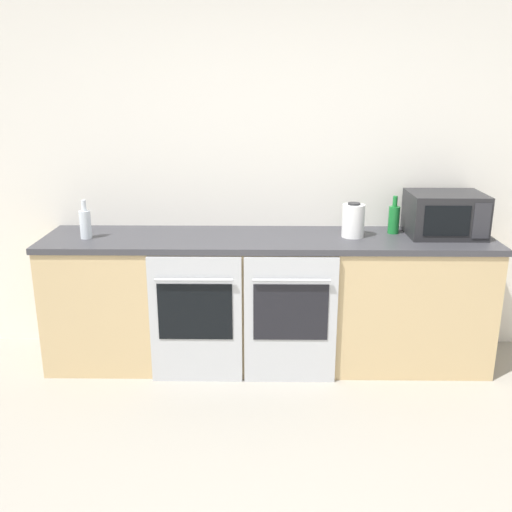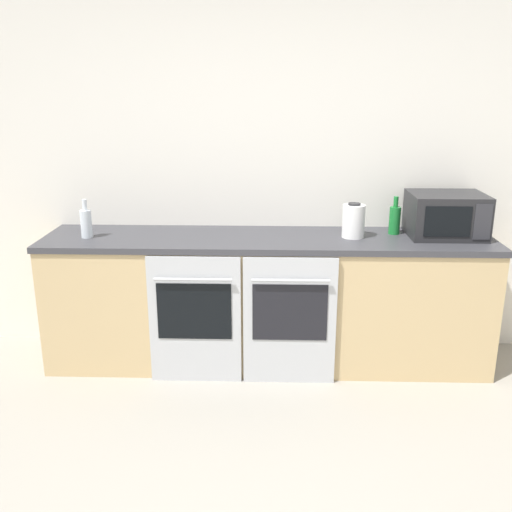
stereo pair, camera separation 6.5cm
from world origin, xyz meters
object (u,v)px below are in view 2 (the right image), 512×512
(kettle, at_px, (353,221))
(bottle_clear, at_px, (86,223))
(bottle_green, at_px, (395,219))
(microwave, at_px, (446,215))
(oven_right, at_px, (290,320))
(oven_left, at_px, (195,319))

(kettle, bearing_deg, bottle_clear, -178.02)
(bottle_clear, height_order, kettle, bottle_clear)
(bottle_clear, bearing_deg, bottle_green, 4.43)
(microwave, bearing_deg, oven_right, -159.97)
(bottle_clear, height_order, bottle_green, bottle_green)
(oven_right, bearing_deg, oven_left, 180.00)
(bottle_green, xyz_separation_m, kettle, (-0.29, -0.10, 0.01))
(oven_left, relative_size, oven_right, 1.00)
(oven_right, relative_size, microwave, 1.75)
(oven_left, bearing_deg, microwave, 12.96)
(oven_left, xyz_separation_m, bottle_green, (1.32, 0.43, 0.57))
(bottle_clear, bearing_deg, kettle, 1.98)
(oven_right, xyz_separation_m, bottle_green, (0.71, 0.43, 0.57))
(oven_right, distance_m, kettle, 0.79)
(oven_left, relative_size, bottle_clear, 3.33)
(bottle_green, distance_m, kettle, 0.31)
(oven_right, distance_m, microwave, 1.27)
(microwave, distance_m, kettle, 0.62)
(oven_left, height_order, kettle, kettle)
(microwave, height_order, bottle_clear, microwave)
(microwave, xyz_separation_m, kettle, (-0.62, -0.05, -0.03))
(bottle_clear, bearing_deg, microwave, 2.67)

